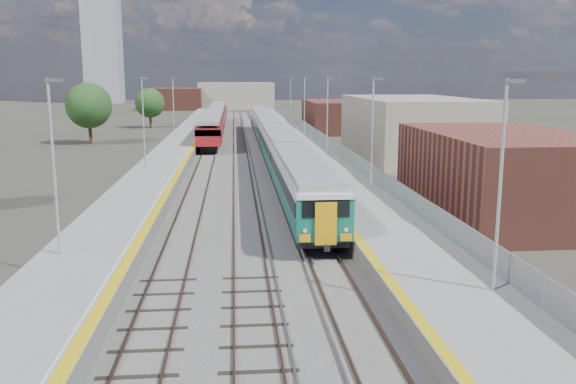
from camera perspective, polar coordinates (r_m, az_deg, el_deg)
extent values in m
plane|color=#47443A|center=(68.71, -2.82, 3.58)|extent=(320.00, 320.00, 0.00)
cube|color=#565451|center=(71.14, -4.71, 3.82)|extent=(10.50, 155.00, 0.06)
cube|color=#4C3323|center=(73.69, -2.36, 4.15)|extent=(0.07, 160.00, 0.14)
cube|color=#4C3323|center=(73.77, -1.24, 4.17)|extent=(0.07, 160.00, 0.14)
cube|color=#4C3323|center=(73.62, -5.09, 4.11)|extent=(0.07, 160.00, 0.14)
cube|color=#4C3323|center=(73.63, -3.97, 4.13)|extent=(0.07, 160.00, 0.14)
cube|color=#4C3323|center=(73.71, -7.82, 4.06)|extent=(0.07, 160.00, 0.14)
cube|color=#4C3323|center=(73.65, -6.70, 4.09)|extent=(0.07, 160.00, 0.14)
cube|color=gray|center=(73.68, -2.62, 4.14)|extent=(0.08, 160.00, 0.10)
cube|color=gray|center=(73.64, -3.71, 4.13)|extent=(0.08, 160.00, 0.10)
cube|color=slate|center=(71.52, 1.32, 4.27)|extent=(4.70, 155.00, 1.00)
cube|color=gray|center=(71.46, 1.32, 4.68)|extent=(4.70, 155.00, 0.03)
cube|color=gold|center=(71.26, -0.37, 4.68)|extent=(0.40, 155.00, 0.01)
cube|color=gray|center=(71.68, 3.08, 5.16)|extent=(0.06, 155.00, 1.20)
cylinder|color=#9EA0A3|center=(22.45, 19.22, 0.41)|extent=(0.12, 0.12, 7.50)
cube|color=#4C4C4F|center=(22.23, 20.41, 9.71)|extent=(0.70, 0.18, 0.14)
cylinder|color=#9EA0A3|center=(41.34, 7.88, 5.38)|extent=(0.12, 0.12, 7.50)
cube|color=#4C4C4F|center=(41.22, 8.36, 10.44)|extent=(0.70, 0.18, 0.14)
cylinder|color=#9EA0A3|center=(60.95, 3.70, 7.16)|extent=(0.12, 0.12, 7.50)
cube|color=#4C4C4F|center=(60.87, 3.98, 10.59)|extent=(0.70, 0.18, 0.14)
cylinder|color=#9EA0A3|center=(80.74, 1.54, 8.05)|extent=(0.12, 0.12, 7.50)
cube|color=#4C4C4F|center=(80.68, 1.74, 10.64)|extent=(0.70, 0.18, 0.14)
cylinder|color=#9EA0A3|center=(100.62, 0.24, 8.59)|extent=(0.12, 0.12, 7.50)
cube|color=#4C4C4F|center=(100.57, 0.38, 10.67)|extent=(0.70, 0.18, 0.14)
cube|color=slate|center=(71.38, -10.20, 4.09)|extent=(4.30, 155.00, 1.00)
cube|color=gray|center=(71.33, -10.21, 4.50)|extent=(4.30, 155.00, 0.03)
cube|color=gold|center=(71.18, -8.68, 4.55)|extent=(0.45, 155.00, 0.01)
cube|color=silver|center=(71.20, -8.97, 4.54)|extent=(0.08, 155.00, 0.01)
cylinder|color=#9EA0A3|center=(27.48, -21.06, 2.09)|extent=(0.12, 0.12, 7.50)
cube|color=#4C4C4F|center=(27.15, -21.07, 9.74)|extent=(0.70, 0.18, 0.14)
cylinder|color=#9EA0A3|center=(52.82, -13.37, 6.34)|extent=(0.12, 0.12, 7.50)
cube|color=#4C4C4F|center=(52.65, -13.27, 10.31)|extent=(0.70, 0.18, 0.14)
cylinder|color=#9EA0A3|center=(78.59, -10.66, 7.80)|extent=(0.12, 0.12, 7.50)
cube|color=#4C4C4F|center=(78.48, -10.57, 10.47)|extent=(0.70, 0.18, 0.14)
cube|color=brown|center=(40.20, 19.43, 1.60)|extent=(9.00, 16.00, 5.20)
cube|color=gray|center=(66.03, 11.42, 5.88)|extent=(11.00, 22.00, 6.40)
cube|color=brown|center=(97.58, 4.23, 7.10)|extent=(8.00, 18.00, 4.80)
cube|color=gray|center=(168.21, -4.87, 8.99)|extent=(20.00, 14.00, 7.00)
cube|color=brown|center=(163.96, -10.52, 8.56)|extent=(14.00, 12.00, 5.60)
cube|color=gray|center=(212.72, -16.98, 13.38)|extent=(11.00, 11.00, 40.00)
cube|color=black|center=(37.70, 1.32, -1.08)|extent=(2.59, 18.58, 0.44)
cube|color=#105447|center=(37.55, 1.32, 0.06)|extent=(2.69, 18.58, 1.09)
cube|color=black|center=(37.40, 1.33, 1.35)|extent=(2.74, 18.58, 0.74)
cube|color=silver|center=(37.30, 1.33, 2.24)|extent=(2.69, 18.58, 0.46)
cube|color=gray|center=(37.25, 1.34, 2.85)|extent=(2.38, 18.58, 0.38)
cube|color=black|center=(56.43, -0.81, 2.88)|extent=(2.59, 18.58, 0.44)
cube|color=#105447|center=(56.33, -0.81, 3.65)|extent=(2.69, 18.58, 1.09)
cube|color=black|center=(56.23, -0.81, 4.52)|extent=(2.74, 18.58, 0.74)
cube|color=silver|center=(56.17, -0.82, 5.11)|extent=(2.69, 18.58, 0.46)
cube|color=gray|center=(56.13, -0.82, 5.52)|extent=(2.38, 18.58, 0.38)
cube|color=black|center=(75.34, -1.88, 4.86)|extent=(2.59, 18.58, 0.44)
cube|color=#105447|center=(75.26, -1.88, 5.44)|extent=(2.69, 18.58, 1.09)
cube|color=black|center=(75.19, -1.89, 6.09)|extent=(2.74, 18.58, 0.74)
cube|color=silver|center=(75.14, -1.89, 6.54)|extent=(2.69, 18.58, 0.46)
cube|color=gray|center=(75.11, -1.89, 6.84)|extent=(2.38, 18.58, 0.38)
cube|color=black|center=(94.31, -2.52, 6.04)|extent=(2.59, 18.58, 0.44)
cube|color=#105447|center=(94.25, -2.53, 6.50)|extent=(2.69, 18.58, 1.09)
cube|color=black|center=(94.19, -2.53, 7.02)|extent=(2.74, 18.58, 0.74)
cube|color=silver|center=(94.16, -2.53, 7.38)|extent=(2.69, 18.58, 0.46)
cube|color=gray|center=(94.13, -2.54, 7.63)|extent=(2.38, 18.58, 0.38)
cube|color=#105447|center=(28.21, 3.46, -2.63)|extent=(2.67, 0.57, 2.00)
cube|color=black|center=(27.80, 3.56, -1.62)|extent=(2.19, 0.06, 0.76)
cube|color=orange|center=(27.89, 3.56, -2.98)|extent=(1.00, 0.10, 2.00)
cube|color=black|center=(76.48, -7.19, 4.59)|extent=(1.89, 16.03, 0.66)
cube|color=maroon|center=(76.33, -7.21, 5.76)|extent=(2.78, 18.86, 1.99)
cube|color=black|center=(76.29, -7.22, 6.13)|extent=(2.84, 18.86, 0.70)
cube|color=gray|center=(76.21, -7.24, 6.87)|extent=(2.48, 18.86, 0.40)
cube|color=black|center=(95.74, -6.77, 5.83)|extent=(1.89, 16.03, 0.66)
cube|color=maroon|center=(95.62, -6.79, 6.76)|extent=(2.78, 18.86, 1.99)
cube|color=black|center=(95.59, -6.80, 7.06)|extent=(2.84, 18.86, 0.70)
cube|color=gray|center=(95.53, -6.81, 7.65)|extent=(2.48, 18.86, 0.40)
cube|color=black|center=(115.04, -6.49, 6.65)|extent=(1.89, 16.03, 0.66)
cube|color=maroon|center=(114.94, -6.51, 7.43)|extent=(2.78, 18.86, 1.99)
cube|color=black|center=(114.92, -6.51, 7.67)|extent=(2.84, 18.86, 0.70)
cube|color=gray|center=(114.87, -6.52, 8.17)|extent=(2.48, 18.86, 0.40)
cylinder|color=#382619|center=(82.45, -18.01, 5.22)|extent=(0.44, 0.44, 2.73)
sphere|color=#1B461C|center=(82.22, -18.15, 7.69)|extent=(5.77, 5.77, 5.77)
cylinder|color=#382619|center=(105.97, -12.74, 6.49)|extent=(0.44, 0.44, 2.33)
sphere|color=#1B461C|center=(105.80, -12.81, 8.13)|extent=(4.92, 4.92, 4.92)
cylinder|color=#382619|center=(80.58, 11.39, 5.14)|extent=(0.44, 0.44, 1.96)
sphere|color=#1B461C|center=(80.38, 11.46, 6.95)|extent=(4.14, 4.14, 4.14)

